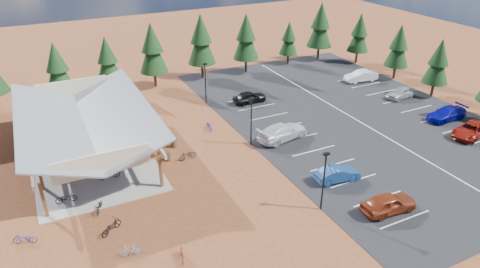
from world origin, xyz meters
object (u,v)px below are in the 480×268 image
Objects in this scene: car_4 at (250,97)px; bike_12 at (111,227)px; bike_pavilion at (85,120)px; bike_8 at (99,207)px; bike_15 at (155,154)px; car_0 at (389,203)px; bike_5 at (127,144)px; bike_4 at (109,174)px; bike_3 at (46,133)px; bike_6 at (109,133)px; lamp_post_1 at (251,118)px; car_9 at (361,76)px; bike_0 at (66,198)px; bike_13 at (131,250)px; bike_16 at (188,155)px; car_6 at (471,130)px; bike_2 at (73,148)px; car_1 at (337,174)px; car_3 at (283,132)px; car_7 at (446,114)px; lamp_post_0 at (324,178)px; bike_10 at (25,239)px; bike_11 at (182,254)px; lamp_post_2 at (205,80)px; bike_14 at (209,126)px; bike_7 at (94,122)px; bike_1 at (77,174)px.

bike_12 is at bearing 128.27° from car_4.
bike_pavilion reaches higher than bike_8.
bike_15 is 0.37× the size of car_0.
bike_5 is 0.98× the size of bike_12.
bike_12 is 0.42× the size of car_0.
bike_4 is 21.50m from car_4.
bike_12 is at bearing -92.22° from bike_pavilion.
bike_3 is 0.88× the size of bike_6.
lamp_post_1 is 1.22× the size of car_4.
bike_0 is at bearing -67.32° from car_9.
bike_5 is 1.26× the size of bike_13.
bike_13 is 13.20m from bike_16.
car_6 is at bearing -126.65° from bike_12.
car_6 is 1.09× the size of car_9.
bike_pavilion reaches higher than bike_12.
bike_2 reaches higher than bike_0.
car_1 is at bearing -138.87° from bike_5.
car_3 is at bearing 8.16° from car_0.
car_6 is (40.04, -19.50, 0.20)m from bike_3.
bike_0 is 0.33× the size of car_6.
car_7 reaches higher than bike_2.
bike_8 is 0.36× the size of car_0.
bike_5 is 34.33m from car_9.
lamp_post_0 reaches higher than bike_15.
bike_2 is at bearing -123.02° from car_6.
car_3 reaches higher than bike_10.
bike_6 is (5.36, 10.09, 0.01)m from bike_0.
bike_5 is (6.46, 6.66, 0.12)m from bike_0.
car_7 is (29.42, -4.66, 0.29)m from bike_16.
car_9 is at bearing -97.96° from bike_3.
car_4 is 0.84× the size of car_7.
bike_11 is 6.21m from bike_12.
lamp_post_0 is 0.89× the size of car_3.
bike_13 is (1.04, -6.01, 0.01)m from bike_8.
lamp_post_2 is at bearing 90.00° from lamp_post_0.
car_6 is at bearing -23.21° from bike_14.
bike_5 reaches higher than bike_14.
car_3 is (10.28, -0.45, 0.40)m from bike_16.
bike_16 reaches higher than bike_11.
car_9 is at bearing 43.99° from lamp_post_0.
bike_8 is at bearing -28.23° from bike_12.
car_0 is (20.00, -7.15, 0.32)m from bike_12.
bike_16 is (14.44, 5.97, 0.04)m from bike_10.
lamp_post_0 reaches higher than bike_5.
bike_7 is 20.67m from car_3.
bike_12 is at bearing -151.61° from bike_13.
lamp_post_0 is 21.34m from bike_1.
bike_16 is at bearing -99.93° from car_7.
bike_2 is 0.42× the size of car_1.
lamp_post_1 is at bearing 21.12° from car_0.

